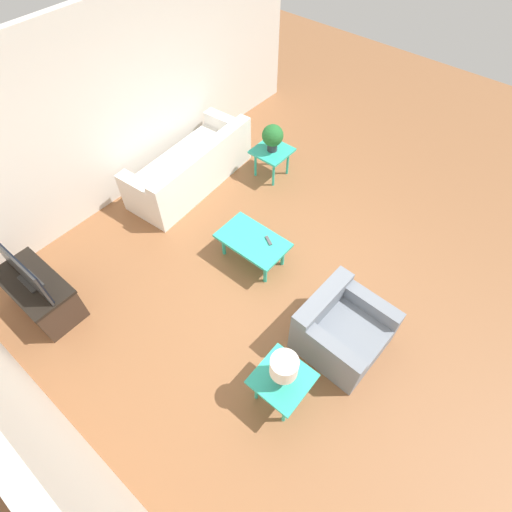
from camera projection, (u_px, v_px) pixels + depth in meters
ground_plane at (287, 277)px, 5.41m from camera, size 14.00×14.00×0.00m
wall_back at (46, 434)px, 2.90m from camera, size 7.20×0.12×2.70m
wall_right at (118, 106)px, 5.56m from camera, size 0.12×7.20×2.70m
sofa at (192, 168)px, 6.34m from camera, size 1.00×2.22×0.78m
armchair at (341, 330)px, 4.60m from camera, size 0.92×0.95×0.72m
coffee_table at (253, 242)px, 5.32m from camera, size 0.94×0.57×0.41m
side_table_plant at (272, 154)px, 6.38m from camera, size 0.55×0.55×0.49m
side_table_lamp at (282, 381)px, 4.09m from camera, size 0.55×0.55×0.49m
tv_stand_chest at (40, 293)px, 4.90m from camera, size 1.04×0.54×0.55m
television at (21, 269)px, 4.50m from camera, size 1.00×0.16×0.51m
potted_plant at (273, 136)px, 6.12m from camera, size 0.33×0.33×0.44m
table_lamp at (284, 368)px, 3.83m from camera, size 0.28×0.28×0.42m
remote_control at (269, 241)px, 5.26m from camera, size 0.16×0.11×0.02m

